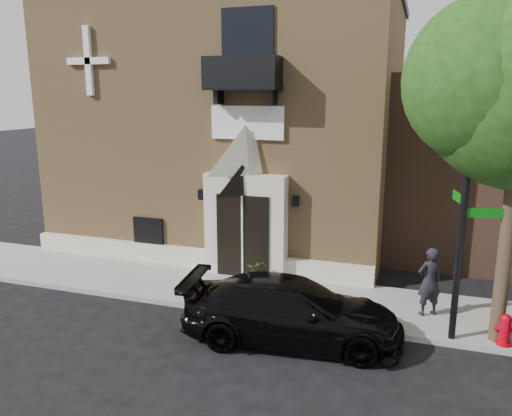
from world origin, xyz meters
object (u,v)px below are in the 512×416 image
at_px(street_sign, 464,216).
at_px(fire_hydrant, 505,330).
at_px(black_sedan, 292,311).
at_px(pedestrian_near, 429,282).

relative_size(street_sign, fire_hydrant, 7.85).
distance_m(black_sedan, street_sign, 4.45).
distance_m(street_sign, pedestrian_near, 2.42).
bearing_deg(black_sedan, pedestrian_near, -60.90).
height_order(black_sedan, fire_hydrant, black_sedan).
height_order(black_sedan, pedestrian_near, pedestrian_near).
height_order(street_sign, fire_hydrant, street_sign).
bearing_deg(street_sign, black_sedan, -176.22).
distance_m(street_sign, fire_hydrant, 2.81).
height_order(fire_hydrant, pedestrian_near, pedestrian_near).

